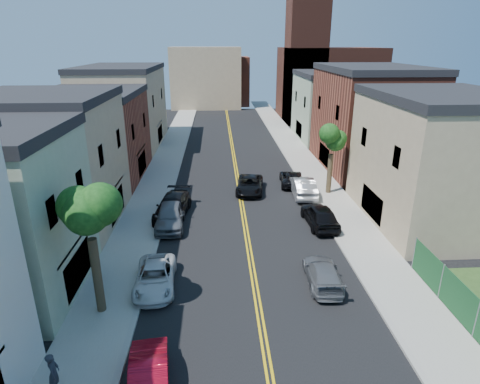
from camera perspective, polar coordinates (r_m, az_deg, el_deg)
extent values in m
cube|color=gray|center=(45.39, -10.75, 3.89)|extent=(3.20, 100.00, 0.15)
cube|color=gray|center=(46.06, 9.18, 4.23)|extent=(3.20, 100.00, 0.15)
cube|color=gray|center=(45.19, -8.54, 3.95)|extent=(0.30, 100.00, 0.15)
cube|color=gray|center=(45.71, 7.03, 4.22)|extent=(0.30, 100.00, 0.15)
cube|color=#998466|center=(31.74, -25.56, 3.39)|extent=(9.00, 10.00, 9.00)
cube|color=brown|center=(41.91, -20.12, 7.18)|extent=(9.00, 12.00, 8.00)
cube|color=#998466|center=(55.11, -16.24, 11.32)|extent=(9.00, 16.00, 9.50)
cube|color=#998466|center=(32.56, 26.19, 3.68)|extent=(9.00, 12.00, 9.00)
cube|color=brown|center=(44.83, 17.83, 9.55)|extent=(9.00, 14.00, 10.00)
cube|color=gray|center=(58.06, 12.93, 11.54)|extent=(9.00, 12.00, 8.50)
cube|color=#4C2319|center=(74.09, 12.33, 14.78)|extent=(16.00, 14.00, 12.00)
cube|color=#4C2319|center=(68.74, 9.32, 18.75)|extent=(6.00, 6.00, 22.00)
cube|color=#998466|center=(85.47, -4.86, 15.85)|extent=(14.00, 8.00, 12.00)
cube|color=brown|center=(89.54, -2.13, 15.47)|extent=(10.00, 8.00, 10.00)
cylinder|color=#382A1C|center=(21.04, -19.65, -11.11)|extent=(0.44, 0.44, 3.96)
sphere|color=#0E330E|center=(19.23, -21.16, -0.01)|extent=(5.20, 5.20, 5.20)
sphere|color=#0E330E|center=(18.41, -20.37, 2.63)|extent=(3.90, 3.90, 3.90)
sphere|color=#0E330E|center=(20.03, -21.96, -0.92)|extent=(3.64, 3.64, 3.64)
cylinder|color=#382A1C|center=(36.26, 12.61, 2.58)|extent=(0.44, 0.44, 3.52)
sphere|color=#0E330E|center=(35.32, 13.08, 8.36)|extent=(4.40, 4.40, 4.40)
sphere|color=#0E330E|center=(34.97, 14.04, 9.64)|extent=(3.30, 3.30, 3.30)
sphere|color=#0E330E|center=(35.71, 12.15, 7.84)|extent=(3.08, 3.08, 3.08)
imported|color=#AC0B1F|center=(17.12, -12.81, -24.81)|extent=(2.00, 4.37, 1.39)
imported|color=silver|center=(22.99, -11.96, -11.76)|extent=(2.34, 4.70, 1.28)
imported|color=#5A5C61|center=(29.82, -9.90, -3.32)|extent=(2.16, 5.10, 1.72)
imported|color=black|center=(31.58, -9.54, -2.02)|extent=(2.91, 5.81, 1.62)
imported|color=#5A5D61|center=(23.31, 11.68, -11.26)|extent=(2.01, 4.47, 1.27)
imported|color=black|center=(30.12, 11.29, -3.26)|extent=(2.21, 4.91, 1.64)
imported|color=#999BA0|center=(35.77, 8.89, 0.77)|extent=(1.85, 5.10, 1.67)
imported|color=black|center=(38.48, 7.35, 1.96)|extent=(2.52, 4.75, 1.27)
imported|color=black|center=(36.25, 1.39, 1.05)|extent=(2.94, 5.23, 1.38)
imported|color=#26272E|center=(18.05, -24.96, -22.28)|extent=(0.54, 0.70, 1.73)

